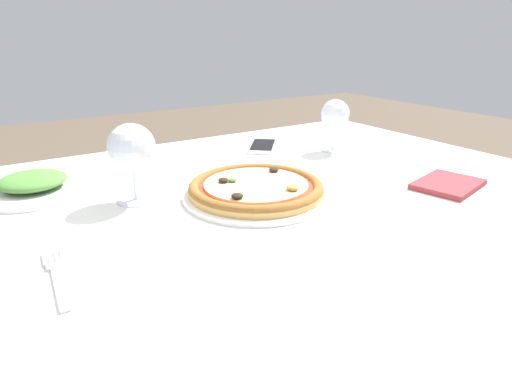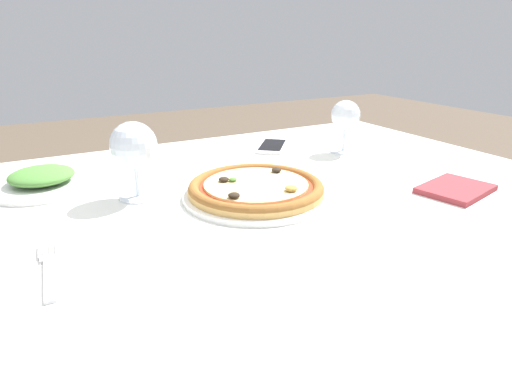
{
  "view_description": "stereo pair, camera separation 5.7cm",
  "coord_description": "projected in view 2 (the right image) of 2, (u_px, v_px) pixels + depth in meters",
  "views": [
    {
      "loc": [
        -0.49,
        -0.65,
        1.01
      ],
      "look_at": [
        -0.06,
        0.02,
        0.73
      ],
      "focal_mm": 30.0,
      "sensor_mm": 36.0,
      "label": 1
    },
    {
      "loc": [
        -0.44,
        -0.68,
        1.01
      ],
      "look_at": [
        -0.06,
        0.02,
        0.73
      ],
      "focal_mm": 30.0,
      "sensor_mm": 36.0,
      "label": 2
    }
  ],
  "objects": [
    {
      "name": "wine_glass_far_right",
      "position": [
        134.0,
        147.0,
        0.82
      ],
      "size": [
        0.09,
        0.09,
        0.15
      ],
      "color": "silver",
      "rests_on": "dining_table"
    },
    {
      "name": "fork",
      "position": [
        49.0,
        268.0,
        0.6
      ],
      "size": [
        0.03,
        0.17,
        0.0
      ],
      "color": "silver",
      "rests_on": "dining_table"
    },
    {
      "name": "dining_table",
      "position": [
        287.0,
        229.0,
        0.9
      ],
      "size": [
        1.3,
        1.07,
        0.7
      ],
      "color": "brown",
      "rests_on": "ground_plane"
    },
    {
      "name": "wine_glass_far_left",
      "position": [
        345.0,
        117.0,
        1.15
      ],
      "size": [
        0.08,
        0.08,
        0.14
      ],
      "color": "silver",
      "rests_on": "dining_table"
    },
    {
      "name": "side_plate",
      "position": [
        42.0,
        180.0,
        0.91
      ],
      "size": [
        0.23,
        0.23,
        0.04
      ],
      "color": "white",
      "rests_on": "dining_table"
    },
    {
      "name": "pizza_plate",
      "position": [
        256.0,
        189.0,
        0.85
      ],
      "size": [
        0.29,
        0.29,
        0.04
      ],
      "color": "white",
      "rests_on": "dining_table"
    },
    {
      "name": "napkin_folded",
      "position": [
        456.0,
        189.0,
        0.89
      ],
      "size": [
        0.17,
        0.14,
        0.01
      ],
      "color": "#933338",
      "rests_on": "dining_table"
    },
    {
      "name": "cell_phone",
      "position": [
        272.0,
        146.0,
        1.22
      ],
      "size": [
        0.15,
        0.16,
        0.01
      ],
      "color": "white",
      "rests_on": "dining_table"
    }
  ]
}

